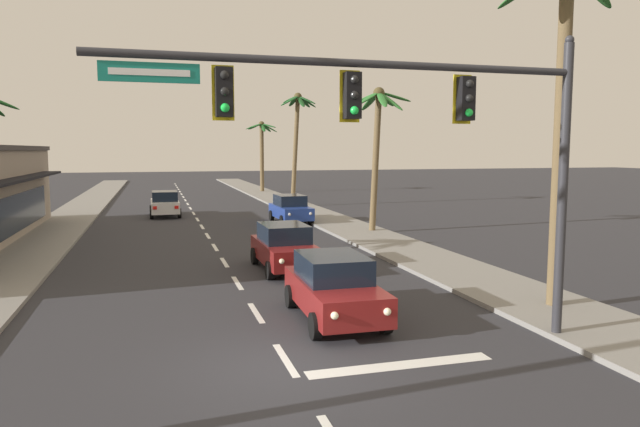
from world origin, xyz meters
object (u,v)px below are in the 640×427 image
object	(u,v)px
palm_right_nearest	(564,59)
palm_right_third	(297,126)
traffic_signal_mast	(427,123)
sedan_parked_nearest_kerb	(290,209)
palm_right_second	(377,129)
sedan_lead_at_stop_bar	(334,287)
sedan_third_in_queue	(285,247)
sedan_oncoming_far	(165,203)
palm_right_farthest	(261,143)

from	to	relation	value
palm_right_nearest	palm_right_third	size ratio (longest dim) A/B	1.10
traffic_signal_mast	sedan_parked_nearest_kerb	world-z (taller)	traffic_signal_mast
palm_right_nearest	palm_right_second	bearing A→B (deg)	86.93
sedan_lead_at_stop_bar	sedan_parked_nearest_kerb	world-z (taller)	same
sedan_third_in_queue	palm_right_third	xyz separation A→B (m)	(6.18, 23.44, 5.38)
sedan_parked_nearest_kerb	palm_right_third	distance (m)	11.67
traffic_signal_mast	palm_right_second	world-z (taller)	palm_right_second
palm_right_second	palm_right_third	size ratio (longest dim) A/B	0.87
sedan_third_in_queue	sedan_lead_at_stop_bar	bearing A→B (deg)	-91.08
sedan_lead_at_stop_bar	sedan_oncoming_far	bearing A→B (deg)	98.44
palm_right_second	sedan_oncoming_far	bearing A→B (deg)	134.29
sedan_third_in_queue	palm_right_farthest	bearing A→B (deg)	80.95
sedan_third_in_queue	sedan_oncoming_far	size ratio (longest dim) A/B	1.00
sedan_lead_at_stop_bar	sedan_third_in_queue	world-z (taller)	same
palm_right_farthest	palm_right_second	bearing A→B (deg)	-88.83
sedan_third_in_queue	sedan_oncoming_far	xyz separation A→B (m)	(-3.91, 19.09, 0.00)
sedan_oncoming_far	palm_right_second	xyz separation A→B (m)	(10.72, -10.99, 4.65)
palm_right_farthest	palm_right_third	bearing A→B (deg)	-90.02
palm_right_nearest	palm_right_third	world-z (taller)	palm_right_nearest
sedan_lead_at_stop_bar	sedan_parked_nearest_kerb	distance (m)	20.24
traffic_signal_mast	palm_right_farthest	world-z (taller)	palm_right_farthest
sedan_lead_at_stop_bar	palm_right_farthest	bearing A→B (deg)	82.07
sedan_parked_nearest_kerb	palm_right_second	world-z (taller)	palm_right_second
sedan_oncoming_far	sedan_third_in_queue	bearing A→B (deg)	-78.42
sedan_lead_at_stop_bar	palm_right_third	world-z (taller)	palm_right_third
palm_right_nearest	palm_right_farthest	bearing A→B (deg)	89.75
sedan_lead_at_stop_bar	palm_right_farthest	size ratio (longest dim) A/B	0.61
sedan_parked_nearest_kerb	palm_right_farthest	world-z (taller)	palm_right_farthest
traffic_signal_mast	palm_right_nearest	world-z (taller)	palm_right_nearest
palm_right_second	sedan_parked_nearest_kerb	bearing A→B (deg)	122.81
palm_right_third	palm_right_farthest	xyz separation A→B (m)	(0.00, 15.34, -1.11)
sedan_third_in_queue	palm_right_farthest	xyz separation A→B (m)	(6.18, 38.78, 4.27)
sedan_parked_nearest_kerb	palm_right_second	bearing A→B (deg)	-57.19
sedan_lead_at_stop_bar	palm_right_nearest	distance (m)	8.54
sedan_lead_at_stop_bar	palm_right_second	size ratio (longest dim) A/B	0.59
traffic_signal_mast	sedan_parked_nearest_kerb	size ratio (longest dim) A/B	2.30
sedan_third_in_queue	sedan_oncoming_far	distance (m)	19.49
sedan_oncoming_far	palm_right_second	bearing A→B (deg)	-45.71
palm_right_third	palm_right_farthest	size ratio (longest dim) A/B	1.20
sedan_third_in_queue	palm_right_second	distance (m)	11.56
sedan_lead_at_stop_bar	sedan_third_in_queue	size ratio (longest dim) A/B	1.00
sedan_parked_nearest_kerb	palm_right_nearest	distance (m)	21.71
palm_right_nearest	palm_right_farthest	world-z (taller)	palm_right_nearest
sedan_parked_nearest_kerb	palm_right_third	xyz separation A→B (m)	(2.83, 9.97, 5.38)
palm_right_nearest	sedan_lead_at_stop_bar	bearing A→B (deg)	172.70
palm_right_third	sedan_parked_nearest_kerb	bearing A→B (deg)	-105.87
sedan_third_in_queue	palm_right_second	bearing A→B (deg)	49.98
sedan_lead_at_stop_bar	palm_right_nearest	bearing A→B (deg)	-7.30
sedan_lead_at_stop_bar	sedan_parked_nearest_kerb	xyz separation A→B (m)	(3.46, 19.94, 0.00)
sedan_lead_at_stop_bar	sedan_oncoming_far	size ratio (longest dim) A/B	1.00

